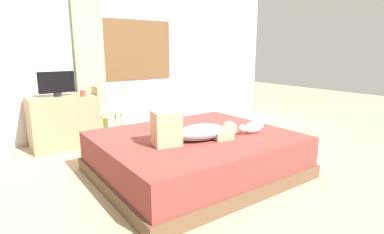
{
  "coord_description": "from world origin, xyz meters",
  "views": [
    {
      "loc": [
        -2.07,
        -2.68,
        1.38
      ],
      "look_at": [
        -0.04,
        0.16,
        0.61
      ],
      "focal_mm": 28.51,
      "sensor_mm": 36.0,
      "label": 1
    }
  ],
  "objects_px": {
    "bed": "(195,154)",
    "desk": "(64,122)",
    "cat": "(252,127)",
    "chair_by_desk": "(103,109)",
    "person_lying": "(192,131)",
    "cup": "(83,93)",
    "tv_monitor": "(57,84)"
  },
  "relations": [
    {
      "from": "bed",
      "to": "desk",
      "type": "xyz_separation_m",
      "value": [
        -0.95,
        1.92,
        0.14
      ]
    },
    {
      "from": "cat",
      "to": "chair_by_desk",
      "type": "distance_m",
      "value": 2.34
    },
    {
      "from": "person_lying",
      "to": "chair_by_desk",
      "type": "height_order",
      "value": "chair_by_desk"
    },
    {
      "from": "person_lying",
      "to": "cat",
      "type": "xyz_separation_m",
      "value": [
        0.72,
        -0.14,
        -0.05
      ]
    },
    {
      "from": "person_lying",
      "to": "cat",
      "type": "bearing_deg",
      "value": -10.77
    },
    {
      "from": "chair_by_desk",
      "to": "cup",
      "type": "bearing_deg",
      "value": -162.99
    },
    {
      "from": "tv_monitor",
      "to": "chair_by_desk",
      "type": "relative_size",
      "value": 0.56
    },
    {
      "from": "cat",
      "to": "tv_monitor",
      "type": "distance_m",
      "value": 2.76
    },
    {
      "from": "person_lying",
      "to": "cup",
      "type": "xyz_separation_m",
      "value": [
        -0.53,
        1.91,
        0.21
      ]
    },
    {
      "from": "bed",
      "to": "tv_monitor",
      "type": "distance_m",
      "value": 2.27
    },
    {
      "from": "tv_monitor",
      "to": "desk",
      "type": "bearing_deg",
      "value": 0.0
    },
    {
      "from": "person_lying",
      "to": "bed",
      "type": "bearing_deg",
      "value": 47.68
    },
    {
      "from": "cat",
      "to": "cup",
      "type": "xyz_separation_m",
      "value": [
        -1.25,
        2.05,
        0.26
      ]
    },
    {
      "from": "tv_monitor",
      "to": "cat",
      "type": "bearing_deg",
      "value": -55.45
    },
    {
      "from": "person_lying",
      "to": "tv_monitor",
      "type": "relative_size",
      "value": 1.96
    },
    {
      "from": "tv_monitor",
      "to": "chair_by_desk",
      "type": "distance_m",
      "value": 0.74
    },
    {
      "from": "tv_monitor",
      "to": "cup",
      "type": "bearing_deg",
      "value": -34.29
    },
    {
      "from": "cat",
      "to": "chair_by_desk",
      "type": "height_order",
      "value": "chair_by_desk"
    },
    {
      "from": "bed",
      "to": "cat",
      "type": "xyz_separation_m",
      "value": [
        0.55,
        -0.33,
        0.3
      ]
    },
    {
      "from": "person_lying",
      "to": "desk",
      "type": "bearing_deg",
      "value": 110.24
    },
    {
      "from": "desk",
      "to": "tv_monitor",
      "type": "xyz_separation_m",
      "value": [
        -0.05,
        0.0,
        0.55
      ]
    },
    {
      "from": "desk",
      "to": "bed",
      "type": "bearing_deg",
      "value": -63.53
    },
    {
      "from": "chair_by_desk",
      "to": "tv_monitor",
      "type": "bearing_deg",
      "value": 170.13
    },
    {
      "from": "cat",
      "to": "desk",
      "type": "distance_m",
      "value": 2.71
    },
    {
      "from": "bed",
      "to": "cat",
      "type": "distance_m",
      "value": 0.71
    },
    {
      "from": "bed",
      "to": "tv_monitor",
      "type": "height_order",
      "value": "tv_monitor"
    },
    {
      "from": "bed",
      "to": "person_lying",
      "type": "bearing_deg",
      "value": -132.32
    },
    {
      "from": "cat",
      "to": "desk",
      "type": "bearing_deg",
      "value": 123.76
    },
    {
      "from": "person_lying",
      "to": "tv_monitor",
      "type": "xyz_separation_m",
      "value": [
        -0.82,
        2.11,
        0.35
      ]
    },
    {
      "from": "tv_monitor",
      "to": "chair_by_desk",
      "type": "height_order",
      "value": "tv_monitor"
    },
    {
      "from": "person_lying",
      "to": "chair_by_desk",
      "type": "bearing_deg",
      "value": 96.2
    },
    {
      "from": "desk",
      "to": "cup",
      "type": "relative_size",
      "value": 10.0
    }
  ]
}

